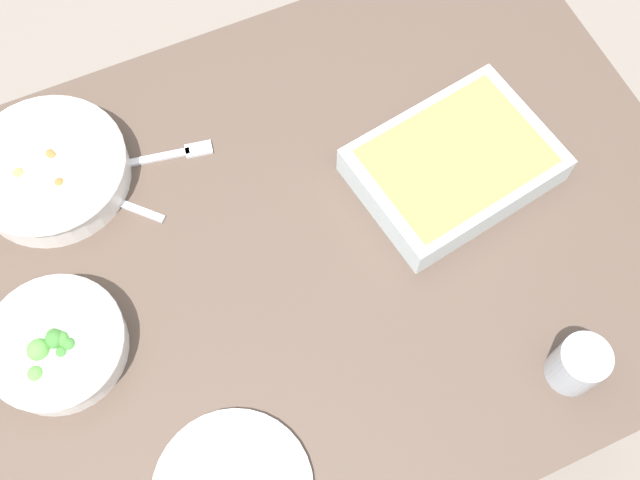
{
  "coord_description": "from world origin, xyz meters",
  "views": [
    {
      "loc": [
        -0.2,
        -0.44,
        1.82
      ],
      "look_at": [
        0.0,
        0.0,
        0.74
      ],
      "focal_mm": 42.64,
      "sensor_mm": 36.0,
      "label": 1
    }
  ],
  "objects": [
    {
      "name": "ground_plane",
      "position": [
        0.0,
        0.0,
        0.0
      ],
      "size": [
        6.0,
        6.0,
        0.0
      ],
      "primitive_type": "plane",
      "color": "slate"
    },
    {
      "name": "stew_bowl",
      "position": [
        -0.35,
        0.27,
        0.77
      ],
      "size": [
        0.25,
        0.25,
        0.06
      ],
      "color": "white",
      "rests_on": "dining_table"
    },
    {
      "name": "spoon_by_stew",
      "position": [
        -0.29,
        0.21,
        0.74
      ],
      "size": [
        0.13,
        0.14,
        0.01
      ],
      "color": "silver",
      "rests_on": "dining_table"
    },
    {
      "name": "drink_cup",
      "position": [
        0.24,
        -0.34,
        0.78
      ],
      "size": [
        0.07,
        0.07,
        0.08
      ],
      "color": "#B2BCC6",
      "rests_on": "dining_table"
    },
    {
      "name": "fork_on_table",
      "position": [
        -0.17,
        0.24,
        0.74
      ],
      "size": [
        0.18,
        0.05,
        0.01
      ],
      "color": "silver",
      "rests_on": "dining_table"
    },
    {
      "name": "broccoli_bowl",
      "position": [
        -0.42,
        -0.01,
        0.77
      ],
      "size": [
        0.2,
        0.2,
        0.06
      ],
      "color": "white",
      "rests_on": "dining_table"
    },
    {
      "name": "baking_dish",
      "position": [
        0.24,
        0.02,
        0.77
      ],
      "size": [
        0.33,
        0.26,
        0.06
      ],
      "color": "silver",
      "rests_on": "dining_table"
    },
    {
      "name": "dining_table",
      "position": [
        0.0,
        0.0,
        0.65
      ],
      "size": [
        1.2,
        0.9,
        0.74
      ],
      "color": "#4C3D33",
      "rests_on": "ground_plane"
    }
  ]
}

